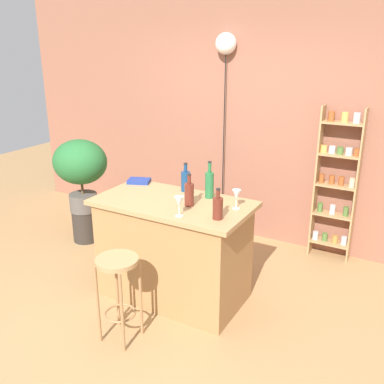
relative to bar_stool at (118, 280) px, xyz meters
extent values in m
plane|color=#A37A4C|center=(0.04, 0.43, -0.52)|extent=(12.00, 12.00, 0.00)
cube|color=#8C5642|center=(0.04, 2.38, 0.88)|extent=(6.40, 0.10, 2.80)
cube|color=#9E7042|center=(0.04, 0.73, -0.07)|extent=(1.26, 0.68, 0.90)
cube|color=#A87F51|center=(0.04, 0.73, 0.40)|extent=(1.37, 0.74, 0.04)
cylinder|color=#997047|center=(-0.12, -0.12, -0.18)|extent=(0.02, 0.02, 0.67)
cylinder|color=#997047|center=(0.12, -0.12, -0.18)|extent=(0.02, 0.02, 0.67)
cylinder|color=#997047|center=(-0.12, 0.12, -0.18)|extent=(0.02, 0.02, 0.67)
cylinder|color=#997047|center=(0.12, 0.12, -0.18)|extent=(0.02, 0.02, 0.67)
torus|color=#997047|center=(0.00, 0.00, -0.29)|extent=(0.25, 0.25, 0.02)
cylinder|color=#A87F51|center=(0.00, 0.00, 0.17)|extent=(0.33, 0.33, 0.03)
cube|color=#A87F51|center=(0.92, 2.23, 0.30)|extent=(0.02, 0.17, 1.64)
cube|color=#A87F51|center=(1.33, 2.23, 0.30)|extent=(0.02, 0.17, 1.64)
cube|color=#A87F51|center=(1.12, 2.23, -0.36)|extent=(0.39, 0.17, 0.02)
cylinder|color=silver|center=(0.97, 2.22, -0.30)|extent=(0.06, 0.06, 0.09)
cylinder|color=#4C7033|center=(1.07, 2.23, -0.30)|extent=(0.06, 0.06, 0.09)
cylinder|color=#AD7A38|center=(1.18, 2.22, -0.30)|extent=(0.06, 0.06, 0.09)
cylinder|color=silver|center=(1.27, 2.23, -0.30)|extent=(0.06, 0.06, 0.09)
cube|color=#A87F51|center=(1.12, 2.23, -0.03)|extent=(0.39, 0.17, 0.02)
cylinder|color=#4C7033|center=(0.98, 2.23, 0.03)|extent=(0.06, 0.06, 0.10)
cylinder|color=silver|center=(1.12, 2.22, 0.03)|extent=(0.06, 0.06, 0.10)
cylinder|color=#4C7033|center=(1.25, 2.24, 0.03)|extent=(0.06, 0.06, 0.10)
cube|color=#A87F51|center=(1.12, 2.23, 0.30)|extent=(0.39, 0.17, 0.02)
cylinder|color=#994C23|center=(0.97, 2.23, 0.36)|extent=(0.06, 0.06, 0.10)
cylinder|color=#994C23|center=(1.07, 2.23, 0.36)|extent=(0.06, 0.06, 0.10)
cylinder|color=#994C23|center=(1.17, 2.23, 0.36)|extent=(0.06, 0.06, 0.10)
cylinder|color=beige|center=(1.28, 2.22, 0.36)|extent=(0.06, 0.06, 0.10)
cube|color=#A87F51|center=(1.12, 2.23, 0.63)|extent=(0.39, 0.17, 0.02)
cylinder|color=gold|center=(0.96, 2.22, 0.68)|extent=(0.07, 0.07, 0.08)
cylinder|color=silver|center=(1.04, 2.23, 0.68)|extent=(0.07, 0.07, 0.08)
cylinder|color=#4C7033|center=(1.12, 2.23, 0.68)|extent=(0.07, 0.07, 0.08)
cylinder|color=silver|center=(1.21, 2.23, 0.68)|extent=(0.07, 0.07, 0.08)
cylinder|color=#994C23|center=(1.29, 2.24, 0.68)|extent=(0.07, 0.07, 0.08)
cube|color=#A87F51|center=(1.12, 2.23, 0.96)|extent=(0.39, 0.17, 0.02)
cylinder|color=#994C23|center=(1.00, 2.22, 1.02)|extent=(0.07, 0.07, 0.10)
cylinder|color=gold|center=(1.13, 2.22, 1.02)|extent=(0.07, 0.07, 0.10)
cylinder|color=silver|center=(1.24, 2.24, 1.02)|extent=(0.07, 0.07, 0.10)
cylinder|color=#2D2823|center=(-1.49, 1.23, -0.33)|extent=(0.30, 0.30, 0.38)
cylinder|color=#514C47|center=(-1.49, 1.23, -0.04)|extent=(0.32, 0.32, 0.21)
cylinder|color=brown|center=(-1.49, 1.23, 0.14)|extent=(0.03, 0.03, 0.16)
ellipsoid|color=#23602D|center=(-1.49, 1.23, 0.45)|extent=(0.63, 0.57, 0.51)
cylinder|color=#5B2319|center=(0.22, 0.71, 0.51)|extent=(0.08, 0.08, 0.19)
cylinder|color=#5B2319|center=(0.22, 0.71, 0.65)|extent=(0.03, 0.03, 0.08)
cylinder|color=black|center=(0.22, 0.71, 0.69)|extent=(0.03, 0.03, 0.01)
cylinder|color=navy|center=(0.01, 1.02, 0.51)|extent=(0.08, 0.08, 0.18)
cylinder|color=navy|center=(0.01, 1.02, 0.64)|extent=(0.03, 0.03, 0.07)
cylinder|color=black|center=(0.01, 1.02, 0.68)|extent=(0.04, 0.04, 0.01)
cylinder|color=#5B2319|center=(0.56, 0.57, 0.50)|extent=(0.08, 0.08, 0.17)
cylinder|color=#5B2319|center=(0.56, 0.57, 0.62)|extent=(0.03, 0.03, 0.07)
cylinder|color=black|center=(0.56, 0.57, 0.66)|extent=(0.03, 0.03, 0.01)
cylinder|color=#236638|center=(0.28, 0.96, 0.53)|extent=(0.08, 0.08, 0.23)
cylinder|color=#236638|center=(0.28, 0.96, 0.69)|extent=(0.03, 0.03, 0.09)
cylinder|color=black|center=(0.28, 0.96, 0.74)|extent=(0.03, 0.03, 0.01)
cylinder|color=silver|center=(0.27, 0.47, 0.42)|extent=(0.06, 0.06, 0.00)
cylinder|color=silver|center=(0.27, 0.47, 0.46)|extent=(0.01, 0.01, 0.08)
cone|color=silver|center=(0.27, 0.47, 0.54)|extent=(0.07, 0.07, 0.08)
cylinder|color=silver|center=(0.59, 0.84, 0.42)|extent=(0.06, 0.06, 0.00)
cylinder|color=silver|center=(0.59, 0.84, 0.46)|extent=(0.01, 0.01, 0.08)
cone|color=silver|center=(0.59, 0.84, 0.54)|extent=(0.07, 0.07, 0.08)
cube|color=navy|center=(-0.52, 1.01, 0.43)|extent=(0.25, 0.22, 0.03)
cylinder|color=black|center=(-0.21, 2.27, 0.59)|extent=(0.01, 0.01, 2.22)
sphere|color=white|center=(-0.21, 2.27, 1.70)|extent=(0.23, 0.23, 0.23)
camera|label=1|loc=(1.90, -2.22, 1.72)|focal=40.18mm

